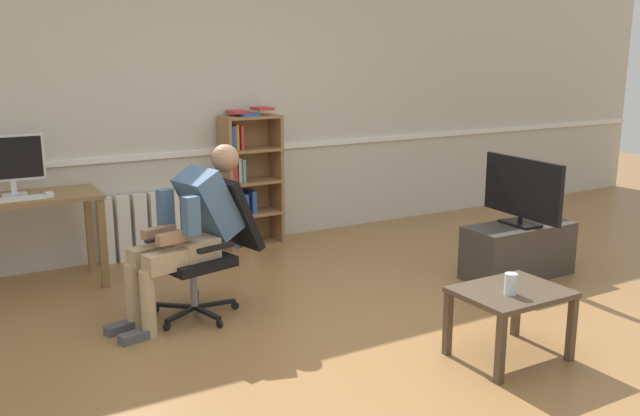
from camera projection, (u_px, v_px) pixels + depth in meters
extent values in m
plane|color=olive|center=(366.00, 340.00, 4.47)|extent=(18.00, 18.00, 0.00)
cube|color=beige|center=(209.00, 105.00, 6.40)|extent=(12.00, 0.10, 2.70)
cube|color=white|center=(213.00, 152.00, 6.44)|extent=(12.00, 0.03, 0.05)
cube|color=olive|center=(103.00, 244.00, 5.40)|extent=(0.06, 0.06, 0.72)
cube|color=olive|center=(90.00, 230.00, 5.81)|extent=(0.06, 0.06, 0.72)
cube|color=olive|center=(11.00, 200.00, 5.22)|extent=(1.30, 0.56, 0.04)
cube|color=silver|center=(15.00, 195.00, 5.28)|extent=(0.18, 0.14, 0.01)
cube|color=silver|center=(14.00, 187.00, 5.29)|extent=(0.04, 0.02, 0.10)
cube|color=silver|center=(11.00, 158.00, 5.24)|extent=(0.49, 0.02, 0.35)
cube|color=black|center=(11.00, 158.00, 5.22)|extent=(0.45, 0.00, 0.32)
cube|color=white|center=(19.00, 199.00, 5.12)|extent=(0.38, 0.12, 0.02)
cube|color=white|center=(49.00, 194.00, 5.24)|extent=(0.06, 0.10, 0.03)
cube|color=olive|center=(226.00, 184.00, 6.40)|extent=(0.03, 0.28, 1.26)
cube|color=olive|center=(276.00, 179.00, 6.65)|extent=(0.03, 0.28, 1.26)
cube|color=olive|center=(246.00, 179.00, 6.64)|extent=(0.53, 0.02, 1.26)
cube|color=olive|center=(253.00, 244.00, 6.66)|extent=(0.49, 0.28, 0.03)
cube|color=olive|center=(253.00, 213.00, 6.59)|extent=(0.49, 0.28, 0.03)
cube|color=olive|center=(252.00, 182.00, 6.52)|extent=(0.49, 0.28, 0.03)
cube|color=olive|center=(251.00, 150.00, 6.46)|extent=(0.49, 0.28, 0.03)
cube|color=olive|center=(250.00, 117.00, 6.39)|extent=(0.49, 0.28, 0.03)
cube|color=#2D519E|center=(233.00, 238.00, 6.52)|extent=(0.04, 0.19, 0.16)
cube|color=#89428E|center=(232.00, 205.00, 6.46)|extent=(0.04, 0.19, 0.17)
cube|color=red|center=(231.00, 171.00, 6.38)|extent=(0.05, 0.19, 0.22)
cube|color=#2D519E|center=(231.00, 138.00, 6.31)|extent=(0.04, 0.19, 0.23)
cube|color=orange|center=(240.00, 233.00, 6.54)|extent=(0.03, 0.19, 0.24)
cube|color=white|center=(238.00, 204.00, 6.50)|extent=(0.04, 0.19, 0.17)
cube|color=white|center=(237.00, 169.00, 6.44)|extent=(0.03, 0.19, 0.23)
cube|color=orange|center=(234.00, 137.00, 6.36)|extent=(0.03, 0.19, 0.23)
cube|color=white|center=(247.00, 235.00, 6.58)|extent=(0.05, 0.19, 0.18)
cube|color=#2D519E|center=(243.00, 203.00, 6.53)|extent=(0.04, 0.19, 0.19)
cube|color=#6699A3|center=(241.00, 170.00, 6.43)|extent=(0.03, 0.19, 0.22)
cube|color=red|center=(239.00, 137.00, 6.38)|extent=(0.03, 0.19, 0.22)
cube|color=beige|center=(252.00, 233.00, 6.65)|extent=(0.03, 0.19, 0.18)
cube|color=#2D519E|center=(251.00, 201.00, 6.56)|extent=(0.04, 0.19, 0.22)
cube|color=#2D519E|center=(247.00, 114.00, 6.34)|extent=(0.16, 0.22, 0.02)
cube|color=red|center=(238.00, 112.00, 6.34)|extent=(0.16, 0.22, 0.02)
cube|color=red|center=(262.00, 108.00, 6.42)|extent=(0.16, 0.22, 0.02)
cube|color=white|center=(106.00, 231.00, 6.03)|extent=(0.12, 0.08, 0.60)
cube|color=white|center=(124.00, 229.00, 6.10)|extent=(0.12, 0.08, 0.60)
cube|color=white|center=(141.00, 226.00, 6.18)|extent=(0.12, 0.08, 0.60)
cube|color=white|center=(157.00, 224.00, 6.25)|extent=(0.12, 0.08, 0.60)
cube|color=white|center=(173.00, 222.00, 6.33)|extent=(0.12, 0.08, 0.60)
cube|color=white|center=(189.00, 220.00, 6.40)|extent=(0.12, 0.08, 0.60)
cube|color=black|center=(207.00, 313.00, 4.76)|extent=(0.10, 0.30, 0.02)
cylinder|color=black|center=(220.00, 324.00, 4.66)|extent=(0.03, 0.06, 0.06)
cube|color=black|center=(215.00, 304.00, 4.93)|extent=(0.30, 0.06, 0.02)
cylinder|color=black|center=(235.00, 306.00, 5.00)|extent=(0.06, 0.03, 0.06)
cube|color=black|center=(196.00, 300.00, 5.01)|extent=(0.15, 0.29, 0.02)
cylinder|color=black|center=(197.00, 298.00, 5.16)|extent=(0.04, 0.06, 0.06)
cube|color=black|center=(175.00, 306.00, 4.89)|extent=(0.25, 0.22, 0.02)
cylinder|color=black|center=(155.00, 309.00, 4.93)|extent=(0.06, 0.05, 0.06)
cube|color=black|center=(181.00, 314.00, 4.74)|extent=(0.28, 0.19, 0.02)
cylinder|color=black|center=(167.00, 327.00, 4.62)|extent=(0.06, 0.05, 0.06)
cylinder|color=gray|center=(194.00, 286.00, 4.83)|extent=(0.05, 0.05, 0.30)
cube|color=black|center=(193.00, 261.00, 4.79)|extent=(0.55, 0.55, 0.07)
cube|color=black|center=(231.00, 213.00, 4.95)|extent=(0.37, 0.49, 0.54)
cube|color=black|center=(174.00, 233.00, 4.95)|extent=(0.28, 0.11, 0.03)
cube|color=black|center=(216.00, 248.00, 4.58)|extent=(0.28, 0.11, 0.03)
cube|color=tan|center=(192.00, 246.00, 4.76)|extent=(0.33, 0.39, 0.14)
cube|color=#476689|center=(208.00, 203.00, 4.80)|extent=(0.46, 0.42, 0.52)
sphere|color=#A87A5B|center=(225.00, 158.00, 4.84)|extent=(0.20, 0.20, 0.20)
cube|color=black|center=(156.00, 240.00, 4.55)|extent=(0.15, 0.07, 0.02)
cube|color=tan|center=(158.00, 253.00, 4.70)|extent=(0.44, 0.22, 0.13)
cylinder|color=tan|center=(133.00, 296.00, 4.62)|extent=(0.10, 0.10, 0.46)
cube|color=#4C4C51|center=(121.00, 328.00, 4.59)|extent=(0.23, 0.14, 0.06)
cube|color=tan|center=(174.00, 260.00, 4.56)|extent=(0.44, 0.22, 0.13)
cylinder|color=tan|center=(148.00, 304.00, 4.48)|extent=(0.10, 0.10, 0.46)
cube|color=#4C4C51|center=(136.00, 336.00, 4.45)|extent=(0.23, 0.14, 0.06)
cube|color=#476689|center=(165.00, 208.00, 4.75)|extent=(0.12, 0.10, 0.26)
cube|color=#A87A5B|center=(159.00, 232.00, 4.67)|extent=(0.25, 0.12, 0.07)
cube|color=#476689|center=(191.00, 216.00, 4.52)|extent=(0.12, 0.10, 0.26)
cube|color=#A87A5B|center=(174.00, 238.00, 4.53)|extent=(0.25, 0.12, 0.07)
cube|color=#3D3833|center=(518.00, 251.00, 5.70)|extent=(0.95, 0.41, 0.45)
cube|color=black|center=(520.00, 223.00, 5.64)|extent=(0.22, 0.33, 0.02)
cylinder|color=black|center=(520.00, 219.00, 5.64)|extent=(0.04, 0.04, 0.05)
cube|color=black|center=(522.00, 188.00, 5.58)|extent=(0.09, 0.85, 0.48)
cube|color=#B7D1F9|center=(524.00, 187.00, 5.59)|extent=(0.05, 0.80, 0.45)
cube|color=#4C3D2D|center=(500.00, 350.00, 3.84)|extent=(0.04, 0.04, 0.41)
cube|color=#4C3D2D|center=(572.00, 329.00, 4.13)|extent=(0.04, 0.04, 0.41)
cube|color=#4C3D2D|center=(516.00, 306.00, 4.50)|extent=(0.04, 0.04, 0.41)
cube|color=#4C3D2D|center=(448.00, 323.00, 4.22)|extent=(0.04, 0.04, 0.41)
cube|color=#4C3D2D|center=(511.00, 292.00, 4.12)|extent=(0.65, 0.51, 0.03)
cylinder|color=silver|center=(511.00, 284.00, 4.03)|extent=(0.07, 0.07, 0.13)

